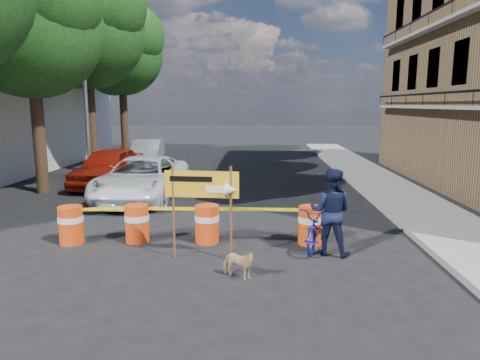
# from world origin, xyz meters

# --- Properties ---
(ground) EXTENTS (120.00, 120.00, 0.00)m
(ground) POSITION_xyz_m (0.00, 0.00, 0.00)
(ground) COLOR black
(ground) RESTS_ON ground
(sidewalk_east) EXTENTS (2.40, 40.00, 0.15)m
(sidewalk_east) POSITION_xyz_m (6.20, 6.00, 0.07)
(sidewalk_east) COLOR gray
(sidewalk_east) RESTS_ON ground
(tree_mid_a) EXTENTS (5.25, 5.00, 8.68)m
(tree_mid_a) POSITION_xyz_m (-6.74, 7.00, 6.01)
(tree_mid_a) COLOR #332316
(tree_mid_a) RESTS_ON ground
(tree_mid_b) EXTENTS (5.67, 5.40, 9.62)m
(tree_mid_b) POSITION_xyz_m (-6.73, 12.00, 6.71)
(tree_mid_b) COLOR #332316
(tree_mid_b) RESTS_ON ground
(tree_far) EXTENTS (5.04, 4.80, 8.84)m
(tree_far) POSITION_xyz_m (-6.74, 17.00, 6.22)
(tree_far) COLOR #332316
(tree_far) RESTS_ON ground
(streetlamp) EXTENTS (1.25, 0.18, 8.00)m
(streetlamp) POSITION_xyz_m (-5.93, 9.50, 4.38)
(streetlamp) COLOR gray
(streetlamp) RESTS_ON ground
(barrel_far_left) EXTENTS (0.58, 0.58, 0.90)m
(barrel_far_left) POSITION_xyz_m (-3.17, 1.24, 0.47)
(barrel_far_left) COLOR red
(barrel_far_left) RESTS_ON ground
(barrel_mid_left) EXTENTS (0.58, 0.58, 0.90)m
(barrel_mid_left) POSITION_xyz_m (-1.65, 1.43, 0.47)
(barrel_mid_left) COLOR red
(barrel_mid_left) RESTS_ON ground
(barrel_mid_right) EXTENTS (0.58, 0.58, 0.90)m
(barrel_mid_right) POSITION_xyz_m (0.02, 1.48, 0.47)
(barrel_mid_right) COLOR red
(barrel_mid_right) RESTS_ON ground
(barrel_far_right) EXTENTS (0.58, 0.58, 0.90)m
(barrel_far_right) POSITION_xyz_m (2.46, 1.48, 0.47)
(barrel_far_right) COLOR red
(barrel_far_right) RESTS_ON ground
(detour_sign) EXTENTS (1.56, 0.31, 2.01)m
(detour_sign) POSITION_xyz_m (0.27, 0.34, 1.48)
(detour_sign) COLOR #592D19
(detour_sign) RESTS_ON ground
(pedestrian) EXTENTS (1.11, 0.98, 1.91)m
(pedestrian) POSITION_xyz_m (2.80, 0.80, 0.95)
(pedestrian) COLOR black
(pedestrian) RESTS_ON ground
(bicycle) EXTENTS (0.96, 1.17, 1.91)m
(bicycle) POSITION_xyz_m (2.61, 1.20, 0.96)
(bicycle) COLOR #141CA3
(bicycle) RESTS_ON ground
(dog) EXTENTS (0.77, 0.57, 0.59)m
(dog) POSITION_xyz_m (0.86, -0.65, 0.29)
(dog) COLOR tan
(dog) RESTS_ON ground
(suv_white) EXTENTS (2.61, 5.33, 1.46)m
(suv_white) POSITION_xyz_m (-2.80, 6.12, 0.73)
(suv_white) COLOR white
(suv_white) RESTS_ON ground
(sedan_red) EXTENTS (2.19, 4.70, 1.56)m
(sedan_red) POSITION_xyz_m (-4.80, 8.50, 0.78)
(sedan_red) COLOR #A41D0D
(sedan_red) RESTS_ON ground
(sedan_silver) EXTENTS (1.96, 4.35, 1.39)m
(sedan_silver) POSITION_xyz_m (-4.80, 14.38, 0.69)
(sedan_silver) COLOR silver
(sedan_silver) RESTS_ON ground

